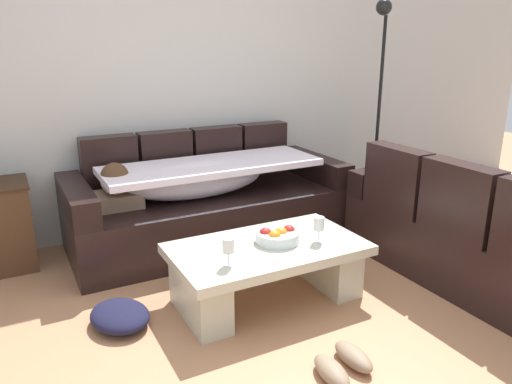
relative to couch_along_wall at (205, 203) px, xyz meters
name	(u,v)px	position (x,y,z in m)	size (l,w,h in m)	color
ground_plane	(295,349)	(-0.15, -1.62, -0.33)	(14.00, 14.00, 0.00)	#B37B55
back_wall	(161,72)	(-0.15, 0.53, 1.02)	(9.00, 0.10, 2.70)	beige
couch_along_wall	(205,203)	(0.00, 0.00, 0.00)	(2.21, 0.92, 0.88)	black
couch_near_window	(489,236)	(1.42, -1.56, 0.00)	(0.92, 2.00, 0.88)	black
coffee_table	(267,265)	(-0.02, -1.08, -0.09)	(1.20, 0.68, 0.38)	beige
fruit_bowl	(277,236)	(0.05, -1.07, 0.09)	(0.28, 0.28, 0.10)	silver
wine_glass_near_left	(228,247)	(-0.36, -1.24, 0.16)	(0.07, 0.07, 0.17)	silver
wine_glass_near_right	(319,225)	(0.28, -1.19, 0.16)	(0.07, 0.07, 0.17)	silver
floor_lamp	(379,94)	(1.79, 0.03, 0.78)	(0.33, 0.31, 1.95)	black
pair_of_shoes	(343,364)	(-0.04, -1.89, -0.29)	(0.30, 0.32, 0.09)	#8C7259
crumpled_garment	(120,316)	(-0.93, -0.94, -0.27)	(0.40, 0.32, 0.12)	#191933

